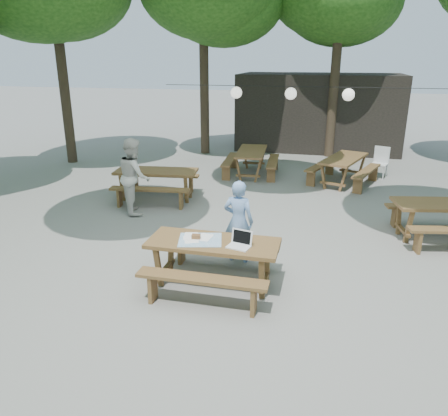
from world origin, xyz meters
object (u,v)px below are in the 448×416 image
main_picnic_table (213,263)px  woman (239,221)px  second_person (134,176)px  plastic_chair (379,169)px  picnic_table_nw (157,184)px

main_picnic_table → woman: 1.05m
main_picnic_table → second_person: second_person is taller
main_picnic_table → woman: (0.19, 0.98, 0.34)m
woman → plastic_chair: bearing=-107.3°
picnic_table_nw → plastic_chair: size_ratio=2.31×
picnic_table_nw → woman: bearing=-54.5°
woman → plastic_chair: size_ratio=1.62×
picnic_table_nw → main_picnic_table: bearing=-64.4°
main_picnic_table → picnic_table_nw: size_ratio=0.96×
plastic_chair → main_picnic_table: bearing=-93.8°
main_picnic_table → woman: woman is taller
picnic_table_nw → plastic_chair: plastic_chair is taller
picnic_table_nw → second_person: (-0.11, -1.01, 0.47)m
picnic_table_nw → woman: size_ratio=1.43×
main_picnic_table → picnic_table_nw: bearing=122.6°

